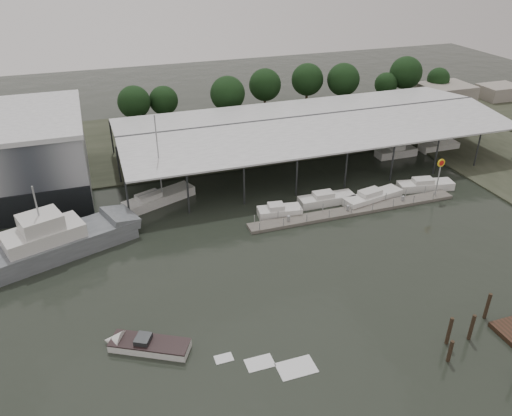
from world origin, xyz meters
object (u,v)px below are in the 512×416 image
object	(u,v)px
shell_fuel_sign	(440,171)
grey_trawler	(57,241)
white_sailboat	(158,198)
speedboat_underway	(143,345)

from	to	relation	value
shell_fuel_sign	grey_trawler	world-z (taller)	grey_trawler
grey_trawler	white_sailboat	bearing A→B (deg)	14.78
grey_trawler	white_sailboat	distance (m)	14.79
shell_fuel_sign	speedboat_underway	bearing A→B (deg)	-159.31
white_sailboat	speedboat_underway	world-z (taller)	white_sailboat
shell_fuel_sign	grey_trawler	bearing A→B (deg)	177.37
white_sailboat	grey_trawler	bearing A→B (deg)	-168.58
shell_fuel_sign	grey_trawler	xyz separation A→B (m)	(-47.19, 2.17, -2.35)
shell_fuel_sign	white_sailboat	size ratio (longest dim) A/B	0.47
speedboat_underway	white_sailboat	bearing A→B (deg)	-73.27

